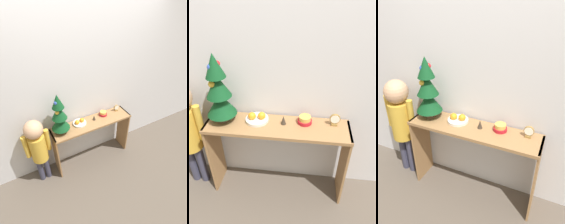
{
  "view_description": "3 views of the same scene",
  "coord_description": "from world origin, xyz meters",
  "views": [
    {
      "loc": [
        -0.96,
        -1.66,
        2.56
      ],
      "look_at": [
        0.02,
        0.14,
        1.01
      ],
      "focal_mm": 28.0,
      "sensor_mm": 36.0,
      "label": 1
    },
    {
      "loc": [
        0.24,
        -1.33,
        1.98
      ],
      "look_at": [
        0.05,
        0.15,
        0.97
      ],
      "focal_mm": 35.0,
      "sensor_mm": 36.0,
      "label": 2
    },
    {
      "loc": [
        0.68,
        -1.4,
        1.95
      ],
      "look_at": [
        -0.03,
        0.2,
        0.96
      ],
      "focal_mm": 35.0,
      "sensor_mm": 36.0,
      "label": 3
    }
  ],
  "objects": [
    {
      "name": "child_figure",
      "position": [
        -0.85,
        0.15,
        0.76
      ],
      "size": [
        0.36,
        0.25,
        1.17
      ],
      "color": "#38384C",
      "rests_on": "ground_plane"
    },
    {
      "name": "desk_clock",
      "position": [
        0.5,
        0.23,
        0.87
      ],
      "size": [
        0.09,
        0.04,
        0.11
      ],
      "color": "olive",
      "rests_on": "console_table"
    },
    {
      "name": "back_wall",
      "position": [
        0.0,
        0.37,
        1.25
      ],
      "size": [
        7.0,
        0.05,
        2.5
      ],
      "primitive_type": "cube",
      "color": "silver",
      "rests_on": "ground_plane"
    },
    {
      "name": "mini_tree",
      "position": [
        -0.49,
        0.18,
        1.11
      ],
      "size": [
        0.26,
        0.26,
        0.62
      ],
      "color": "#4C3828",
      "rests_on": "console_table"
    },
    {
      "name": "figurine",
      "position": [
        0.06,
        0.19,
        0.86
      ],
      "size": [
        0.05,
        0.05,
        0.08
      ],
      "color": "#382D23",
      "rests_on": "console_table"
    },
    {
      "name": "singing_bowl",
      "position": [
        0.24,
        0.23,
        0.85
      ],
      "size": [
        0.13,
        0.13,
        0.07
      ],
      "color": "#AD1923",
      "rests_on": "console_table"
    },
    {
      "name": "console_table",
      "position": [
        0.0,
        0.16,
        0.63
      ],
      "size": [
        1.27,
        0.33,
        0.81
      ],
      "color": "olive",
      "rests_on": "ground_plane"
    },
    {
      "name": "fruit_bowl",
      "position": [
        -0.19,
        0.21,
        0.84
      ],
      "size": [
        0.2,
        0.2,
        0.09
      ],
      "color": "silver",
      "rests_on": "console_table"
    },
    {
      "name": "ground_plane",
      "position": [
        0.0,
        0.0,
        0.0
      ],
      "size": [
        12.0,
        12.0,
        0.0
      ],
      "primitive_type": "plane",
      "color": "brown"
    }
  ]
}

